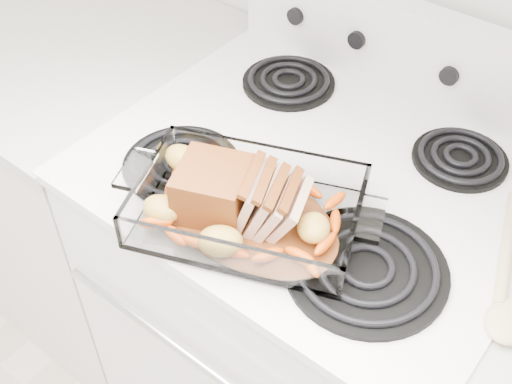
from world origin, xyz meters
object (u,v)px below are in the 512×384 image
Objects in this scene: electric_range at (307,310)px; baking_dish at (248,212)px; pork_roast at (234,190)px; counter_left at (109,189)px.

baking_dish is at bearing -93.33° from electric_range.
counter_left is at bearing -176.49° from pork_roast.
baking_dish is (-0.01, -0.20, 0.48)m from electric_range.
electric_range is 0.67m from counter_left.
electric_range reaches higher than baking_dish.
baking_dish is 1.71× the size of pork_roast.
pork_roast is at bearing 158.28° from baking_dish.
electric_range reaches higher than pork_roast.
pork_roast is at bearing -101.73° from electric_range.
baking_dish is (0.65, -0.19, 0.50)m from counter_left.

